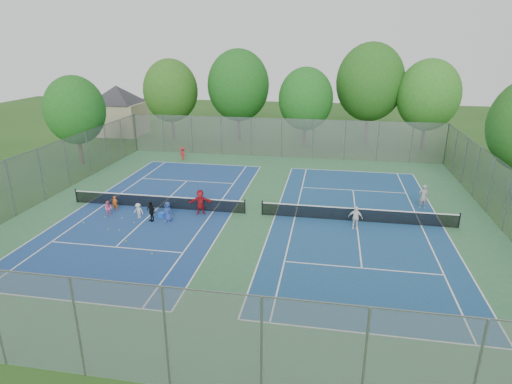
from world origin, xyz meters
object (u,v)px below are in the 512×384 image
at_px(instructor, 423,197).
at_px(net_right, 357,215).
at_px(net_left, 158,202).
at_px(ball_hopper, 167,208).
at_px(ball_crate, 162,215).

bearing_deg(instructor, net_right, 30.87).
height_order(net_left, instructor, instructor).
bearing_deg(instructor, ball_hopper, 8.95).
bearing_deg(instructor, net_left, 6.22).
height_order(net_right, instructor, instructor).
bearing_deg(net_left, ball_crate, -59.10).
bearing_deg(ball_crate, instructor, 15.36).
xyz_separation_m(net_left, instructor, (18.72, 3.24, 0.45)).
bearing_deg(net_right, net_left, 180.00).
xyz_separation_m(net_right, ball_hopper, (-13.02, -0.71, -0.14)).
bearing_deg(ball_hopper, net_right, 3.11).
height_order(net_left, ball_crate, net_left).
bearing_deg(net_right, ball_hopper, -176.89).
bearing_deg(instructor, ball_crate, 11.77).
relative_size(net_right, instructor, 7.12).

